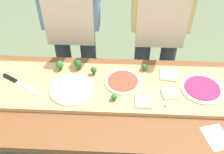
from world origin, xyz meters
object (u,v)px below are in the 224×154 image
at_px(pizza_slice_near_left, 143,102).
at_px(cook_left, 71,12).
at_px(chefs_knife, 16,81).
at_px(recipe_note, 216,137).
at_px(cook_right, 161,14).
at_px(broccoli_floret_front_mid, 145,67).
at_px(pizza_whole_cheese_artichoke, 72,89).
at_px(pizza_whole_tomato_red, 123,81).
at_px(pizza_whole_beet_magenta, 202,88).
at_px(broccoli_floret_center_left, 78,64).
at_px(broccoli_floret_back_left, 60,65).
at_px(pizza_slice_center, 170,94).
at_px(broccoli_floret_back_mid, 114,97).
at_px(cheese_crumble_c, 166,105).
at_px(broccoli_floret_center_right, 94,70).
at_px(pizza_slice_near_right, 168,75).
at_px(prep_table, 109,108).

xyz_separation_m(pizza_slice_near_left, cook_left, (-0.49, 0.63, 0.20)).
relative_size(chefs_knife, recipe_note, 1.91).
distance_m(pizza_slice_near_left, cook_right, 0.68).
bearing_deg(broccoli_floret_front_mid, pizza_whole_cheese_artichoke, -155.90).
xyz_separation_m(pizza_whole_tomato_red, recipe_note, (0.48, -0.35, -0.03)).
relative_size(pizza_whole_tomato_red, pizza_whole_beet_magenta, 0.88).
bearing_deg(pizza_slice_near_left, broccoli_floret_center_left, 146.52).
xyz_separation_m(pizza_whole_cheese_artichoke, broccoli_floret_center_left, (0.01, 0.18, 0.04)).
bearing_deg(cook_right, broccoli_floret_back_left, -149.69).
xyz_separation_m(pizza_slice_center, pizza_slice_near_left, (-0.16, -0.07, 0.00)).
bearing_deg(chefs_knife, broccoli_floret_back_mid, -11.15).
xyz_separation_m(cheese_crumble_c, recipe_note, (0.24, -0.18, -0.03)).
relative_size(pizza_whole_beet_magenta, cook_right, 0.15).
xyz_separation_m(pizza_whole_beet_magenta, cook_right, (-0.22, 0.51, 0.20)).
bearing_deg(broccoli_floret_center_right, pizza_whole_cheese_artichoke, -130.38).
xyz_separation_m(broccoli_floret_front_mid, cheese_crumble_c, (0.11, -0.30, -0.02)).
bearing_deg(pizza_slice_near_right, cheese_crumble_c, -98.85).
height_order(chefs_knife, cook_left, cook_left).
xyz_separation_m(pizza_whole_cheese_artichoke, pizza_slice_center, (0.57, -0.01, -0.00)).
bearing_deg(broccoli_floret_center_left, pizza_whole_tomato_red, -20.31).
height_order(broccoli_floret_front_mid, broccoli_floret_back_left, broccoli_floret_back_left).
height_order(cheese_crumble_c, recipe_note, cheese_crumble_c).
bearing_deg(pizza_whole_tomato_red, prep_table, -127.18).
height_order(pizza_whole_tomato_red, pizza_slice_near_left, pizza_whole_tomato_red).
bearing_deg(broccoli_floret_center_left, cheese_crumble_c, -28.33).
bearing_deg(pizza_slice_near_right, chefs_knife, -173.69).
xyz_separation_m(pizza_slice_near_right, broccoli_floret_center_left, (-0.56, 0.03, 0.04)).
xyz_separation_m(pizza_whole_cheese_artichoke, cook_left, (-0.08, 0.55, 0.20)).
xyz_separation_m(broccoli_floret_back_left, cook_right, (0.65, 0.38, 0.17)).
xyz_separation_m(pizza_whole_beet_magenta, broccoli_floret_back_mid, (-0.51, -0.11, 0.02)).
height_order(pizza_slice_near_left, broccoli_floret_back_mid, broccoli_floret_back_mid).
bearing_deg(broccoli_floret_back_mid, broccoli_floret_back_left, 145.25).
bearing_deg(pizza_slice_near_left, pizza_whole_cheese_artichoke, 168.55).
xyz_separation_m(prep_table, pizza_whole_tomato_red, (0.08, 0.10, 0.14)).
height_order(broccoli_floret_back_left, cook_left, cook_left).
height_order(cheese_crumble_c, cook_left, cook_left).
height_order(pizza_whole_beet_magenta, pizza_slice_near_left, pizza_whole_beet_magenta).
xyz_separation_m(pizza_whole_tomato_red, broccoli_floret_center_left, (-0.28, 0.10, 0.04)).
xyz_separation_m(broccoli_floret_front_mid, broccoli_floret_back_left, (-0.53, -0.02, 0.01)).
bearing_deg(cheese_crumble_c, pizza_whole_beet_magenta, 31.93).
bearing_deg(prep_table, broccoli_floret_center_left, 134.87).
distance_m(pizza_whole_cheese_artichoke, cook_left, 0.59).
height_order(chefs_knife, broccoli_floret_center_left, broccoli_floret_center_left).
height_order(pizza_slice_near_right, broccoli_floret_center_left, broccoli_floret_center_left).
xyz_separation_m(broccoli_floret_center_right, cook_right, (0.43, 0.41, 0.17)).
xyz_separation_m(pizza_slice_near_left, broccoli_floret_back_mid, (-0.16, 0.01, 0.02)).
bearing_deg(broccoli_floret_back_left, pizza_whole_beet_magenta, -8.94).
height_order(pizza_slice_near_left, broccoli_floret_back_left, broccoli_floret_back_left).
relative_size(pizza_slice_near_right, broccoli_floret_center_left, 1.34).
relative_size(broccoli_floret_front_mid, broccoli_floret_center_left, 0.65).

